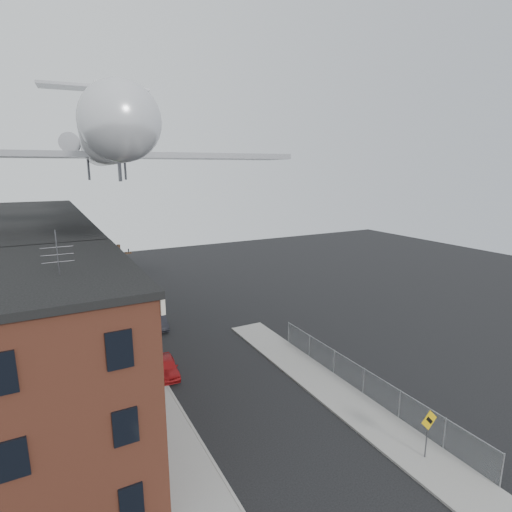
{
  "coord_description": "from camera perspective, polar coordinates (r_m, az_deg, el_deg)",
  "views": [
    {
      "loc": [
        -10.39,
        -12.5,
        14.5
      ],
      "look_at": [
        0.18,
        7.14,
        9.63
      ],
      "focal_mm": 28.0,
      "sensor_mm": 36.0,
      "label": 1
    }
  ],
  "objects": [
    {
      "name": "corner_building",
      "position": [
        21.68,
        -30.59,
        -15.02
      ],
      "size": [
        10.31,
        12.3,
        12.15
      ],
      "color": "#3D1C13",
      "rests_on": "ground"
    },
    {
      "name": "curb_left",
      "position": [
        39.76,
        -17.39,
        -9.55
      ],
      "size": [
        0.15,
        62.0,
        0.14
      ],
      "primitive_type": "cube",
      "color": "gray",
      "rests_on": "ground"
    },
    {
      "name": "row_house_e",
      "position": [
        57.79,
        -29.45,
        1.39
      ],
      "size": [
        11.98,
        7.0,
        10.3
      ],
      "color": "slate",
      "rests_on": "ground"
    },
    {
      "name": "row_house_a",
      "position": [
        30.52,
        -29.99,
        -7.27
      ],
      "size": [
        11.98,
        7.0,
        10.3
      ],
      "color": "slate",
      "rests_on": "ground"
    },
    {
      "name": "sidewalk_right",
      "position": [
        28.34,
        11.2,
        -18.56
      ],
      "size": [
        3.0,
        26.0,
        0.12
      ],
      "primitive_type": "cube",
      "color": "gray",
      "rests_on": "ground"
    },
    {
      "name": "airplane",
      "position": [
        33.17,
        -20.73,
        15.19
      ],
      "size": [
        26.9,
        30.71,
        8.86
      ],
      "color": "silver",
      "rests_on": "ground"
    },
    {
      "name": "utility_pole",
      "position": [
        32.4,
        -18.53,
        -5.99
      ],
      "size": [
        1.8,
        0.26,
        9.0
      ],
      "color": "black",
      "rests_on": "ground"
    },
    {
      "name": "chainlink_fence",
      "position": [
        28.13,
        15.1,
        -16.83
      ],
      "size": [
        0.06,
        18.06,
        1.9
      ],
      "color": "gray",
      "rests_on": "ground"
    },
    {
      "name": "row_house_d",
      "position": [
        50.9,
        -29.53,
        0.1
      ],
      "size": [
        11.98,
        7.0,
        10.3
      ],
      "color": "gray",
      "rests_on": "ground"
    },
    {
      "name": "car_far",
      "position": [
        48.85,
        -19.19,
        -4.82
      ],
      "size": [
        2.02,
        4.71,
        1.35
      ],
      "primitive_type": "imported",
      "rotation": [
        0.0,
        0.0,
        0.03
      ],
      "color": "slate",
      "rests_on": "ground"
    },
    {
      "name": "row_house_b",
      "position": [
        37.24,
        -29.78,
        -3.92
      ],
      "size": [
        11.98,
        7.0,
        10.3
      ],
      "color": "gray",
      "rests_on": "ground"
    },
    {
      "name": "car_mid",
      "position": [
        38.64,
        -13.7,
        -9.14
      ],
      "size": [
        1.54,
        3.68,
        1.18
      ],
      "primitive_type": "imported",
      "rotation": [
        0.0,
        0.0,
        -0.08
      ],
      "color": "black",
      "rests_on": "ground"
    },
    {
      "name": "ground",
      "position": [
        21.78,
        9.79,
        -29.62
      ],
      "size": [
        120.0,
        120.0,
        0.0
      ],
      "primitive_type": "plane",
      "color": "black",
      "rests_on": "ground"
    },
    {
      "name": "row_house_c",
      "position": [
        44.04,
        -29.64,
        -1.6
      ],
      "size": [
        11.98,
        7.0,
        10.3
      ],
      "color": "slate",
      "rests_on": "ground"
    },
    {
      "name": "warning_sign",
      "position": [
        23.38,
        23.39,
        -21.46
      ],
      "size": [
        1.1,
        0.11,
        2.8
      ],
      "color": "#515156",
      "rests_on": "ground"
    },
    {
      "name": "street_tree",
      "position": [
        42.22,
        -20.36,
        -3.64
      ],
      "size": [
        3.22,
        3.2,
        5.2
      ],
      "color": "black",
      "rests_on": "ground"
    },
    {
      "name": "curb_right",
      "position": [
        27.55,
        8.73,
        -19.42
      ],
      "size": [
        0.15,
        26.0,
        0.14
      ],
      "primitive_type": "cube",
      "color": "gray",
      "rests_on": "ground"
    },
    {
      "name": "sidewalk_left",
      "position": [
        39.56,
        -19.48,
        -9.82
      ],
      "size": [
        3.0,
        62.0,
        0.12
      ],
      "primitive_type": "cube",
      "color": "gray",
      "rests_on": "ground"
    },
    {
      "name": "car_near",
      "position": [
        30.38,
        -12.65,
        -15.17
      ],
      "size": [
        1.87,
        3.83,
        1.26
      ],
      "primitive_type": "imported",
      "rotation": [
        0.0,
        0.0,
        -0.11
      ],
      "color": "#A21416",
      "rests_on": "ground"
    }
  ]
}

